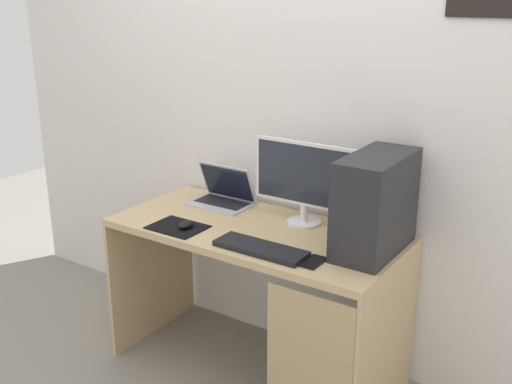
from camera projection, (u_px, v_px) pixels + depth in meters
name	position (u px, v px, depth m)	size (l,w,h in m)	color
ground_plane	(256.00, 368.00, 3.14)	(8.00, 8.00, 0.00)	gray
wall_back	(298.00, 106.00, 3.02)	(4.00, 0.05, 2.60)	silver
desk	(258.00, 261.00, 2.93)	(1.39, 0.65, 0.77)	tan
pc_tower	(376.00, 204.00, 2.58)	(0.22, 0.45, 0.43)	#232326
monitor	(304.00, 180.00, 2.88)	(0.53, 0.17, 0.40)	white
laptop	(223.00, 196.00, 3.21)	(0.32, 0.22, 0.21)	#B7BCC6
keyboard	(261.00, 249.00, 2.64)	(0.42, 0.14, 0.02)	black
mousepad	(178.00, 227.00, 2.90)	(0.26, 0.20, 0.01)	black
mouse_left	(186.00, 225.00, 2.88)	(0.06, 0.10, 0.03)	black
cell_phone	(313.00, 262.00, 2.53)	(0.07, 0.13, 0.01)	black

